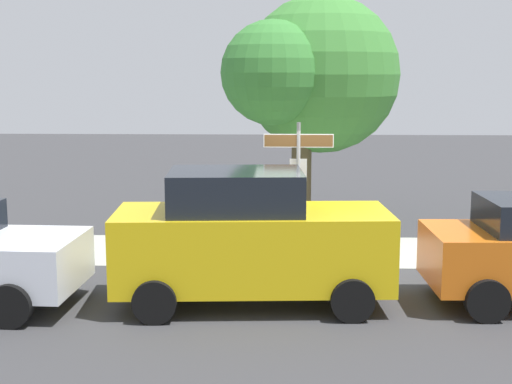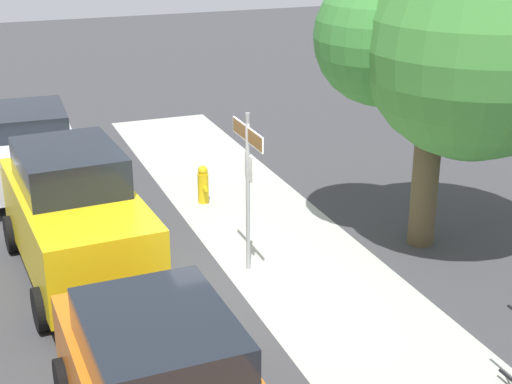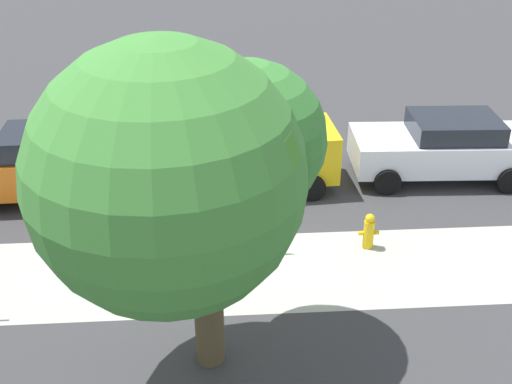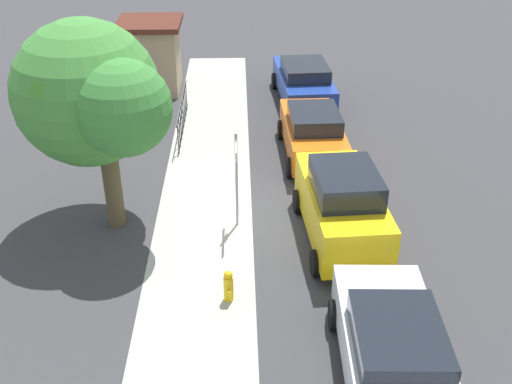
# 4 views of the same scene
# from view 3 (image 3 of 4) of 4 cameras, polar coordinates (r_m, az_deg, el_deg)

# --- Properties ---
(ground_plane) EXTENTS (60.00, 60.00, 0.00)m
(ground_plane) POSITION_cam_3_polar(r_m,az_deg,el_deg) (13.38, -5.49, -4.10)
(ground_plane) COLOR #38383A
(sidewalk_strip) EXTENTS (24.00, 2.60, 0.00)m
(sidewalk_strip) POSITION_cam_3_polar(r_m,az_deg,el_deg) (12.55, -14.84, -7.52)
(sidewalk_strip) COLOR #A7A99D
(sidewalk_strip) RESTS_ON ground_plane
(street_sign) EXTENTS (1.30, 0.07, 2.66)m
(street_sign) POSITION_cam_3_polar(r_m,az_deg,el_deg) (12.11, -3.79, 2.18)
(street_sign) COLOR #9EA0A5
(street_sign) RESTS_ON ground_plane
(shade_tree) EXTENTS (4.07, 4.04, 5.35)m
(shade_tree) POSITION_cam_3_polar(r_m,az_deg,el_deg) (8.18, -6.22, 1.88)
(shade_tree) COLOR #4E432B
(shade_tree) RESTS_ON ground_plane
(car_white) EXTENTS (4.39, 2.14, 1.57)m
(car_white) POSITION_cam_3_polar(r_m,az_deg,el_deg) (16.10, 16.65, 4.02)
(car_white) COLOR white
(car_white) RESTS_ON ground_plane
(car_yellow) EXTENTS (4.28, 2.14, 2.10)m
(car_yellow) POSITION_cam_3_polar(r_m,az_deg,el_deg) (14.83, -0.69, 4.09)
(car_yellow) COLOR yellow
(car_yellow) RESTS_ON ground_plane
(car_orange) EXTENTS (4.20, 2.03, 1.67)m
(car_orange) POSITION_cam_3_polar(r_m,az_deg,el_deg) (15.28, -18.94, 2.45)
(car_orange) COLOR orange
(car_orange) RESTS_ON ground_plane
(fire_hydrant) EXTENTS (0.42, 0.22, 0.78)m
(fire_hydrant) POSITION_cam_3_polar(r_m,az_deg,el_deg) (13.00, 10.22, -3.51)
(fire_hydrant) COLOR yellow
(fire_hydrant) RESTS_ON ground_plane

